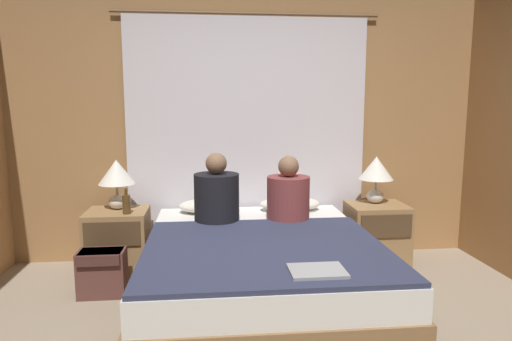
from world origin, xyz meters
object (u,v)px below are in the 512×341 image
object	(u,v)px
nightstand_right	(377,234)
person_left_in_bed	(217,196)
lamp_left	(117,176)
bed	(260,272)
laptop_on_bed	(317,271)
nightstand_left	(118,242)
pillow_left	(210,206)
lamp_right	(376,172)
person_right_in_bed	(288,196)
backpack_on_floor	(102,270)
beer_bottle_on_left_stand	(126,204)
pillow_right	(290,204)

from	to	relation	value
nightstand_right	person_left_in_bed	size ratio (longest dim) A/B	0.98
lamp_left	bed	bearing A→B (deg)	-35.12
laptop_on_bed	nightstand_right	bearing A→B (deg)	58.65
nightstand_left	nightstand_right	bearing A→B (deg)	0.00
nightstand_left	pillow_left	distance (m)	0.85
lamp_right	person_right_in_bed	size ratio (longest dim) A/B	0.79
person_right_in_bed	laptop_on_bed	distance (m)	1.24
lamp_left	backpack_on_floor	world-z (taller)	lamp_left
nightstand_right	lamp_left	xyz separation A→B (m)	(-2.31, 0.07, 0.57)
nightstand_left	pillow_left	world-z (taller)	pillow_left
nightstand_right	person_left_in_bed	distance (m)	1.56
bed	person_left_in_bed	distance (m)	0.73
person_right_in_bed	laptop_on_bed	size ratio (longest dim) A/B	1.74
lamp_left	backpack_on_floor	distance (m)	0.84
beer_bottle_on_left_stand	lamp_left	bearing A→B (deg)	119.68
lamp_left	lamp_right	world-z (taller)	same
nightstand_right	pillow_right	bearing A→B (deg)	174.07
pillow_left	pillow_right	xyz separation A→B (m)	(0.73, 0.00, 0.00)
lamp_left	beer_bottle_on_left_stand	distance (m)	0.30
person_left_in_bed	beer_bottle_on_left_stand	xyz separation A→B (m)	(-0.75, 0.17, -0.09)
beer_bottle_on_left_stand	laptop_on_bed	size ratio (longest dim) A/B	0.69
pillow_right	person_right_in_bed	distance (m)	0.41
nightstand_left	laptop_on_bed	world-z (taller)	nightstand_left
bed	person_right_in_bed	size ratio (longest dim) A/B	3.76
bed	pillow_left	xyz separation A→B (m)	(-0.36, 0.82, 0.32)
lamp_left	lamp_right	bearing A→B (deg)	0.00
laptop_on_bed	lamp_left	bearing A→B (deg)	131.14
nightstand_left	nightstand_right	distance (m)	2.31
nightstand_left	lamp_left	size ratio (longest dim) A/B	1.30
nightstand_right	pillow_left	xyz separation A→B (m)	(-1.52, 0.08, 0.29)
person_left_in_bed	person_right_in_bed	xyz separation A→B (m)	(0.59, 0.00, -0.01)
nightstand_right	person_right_in_bed	size ratio (longest dim) A/B	1.04
nightstand_left	backpack_on_floor	bearing A→B (deg)	-94.78
nightstand_left	pillow_right	size ratio (longest dim) A/B	1.03
pillow_right	backpack_on_floor	xyz separation A→B (m)	(-1.56, -0.53, -0.37)
bed	lamp_right	world-z (taller)	lamp_right
nightstand_left	pillow_right	xyz separation A→B (m)	(1.52, 0.08, 0.29)
lamp_right	beer_bottle_on_left_stand	bearing A→B (deg)	-175.16
nightstand_right	backpack_on_floor	world-z (taller)	nightstand_right
nightstand_right	pillow_left	distance (m)	1.55
lamp_right	backpack_on_floor	xyz separation A→B (m)	(-2.35, -0.52, -0.65)
lamp_left	nightstand_right	bearing A→B (deg)	-1.82
nightstand_right	beer_bottle_on_left_stand	size ratio (longest dim) A/B	2.59
lamp_right	pillow_left	bearing A→B (deg)	179.67
person_left_in_bed	person_right_in_bed	world-z (taller)	person_left_in_bed
bed	nightstand_left	size ratio (longest dim) A/B	3.63
bed	person_left_in_bed	world-z (taller)	person_left_in_bed
person_left_in_bed	laptop_on_bed	world-z (taller)	person_left_in_bed
nightstand_left	lamp_left	distance (m)	0.58
bed	backpack_on_floor	distance (m)	1.23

